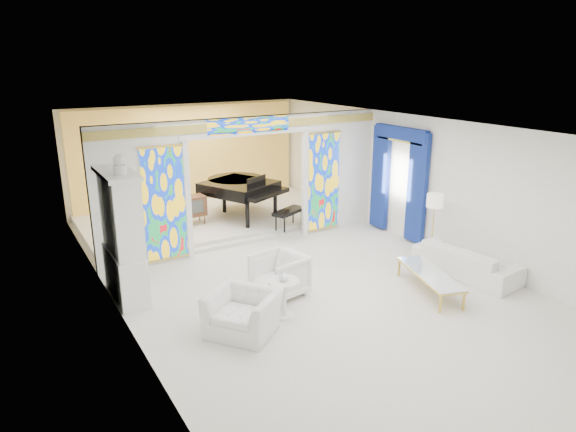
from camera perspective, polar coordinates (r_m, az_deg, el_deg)
floor at (r=10.66m, az=0.56°, el=-6.29°), size 12.00×12.00×0.00m
ceiling at (r=9.87m, az=0.61°, el=9.93°), size 7.00×12.00×0.02m
wall_back at (r=15.48m, az=-11.07°, el=6.60°), size 7.00×0.02×3.00m
wall_left at (r=8.94m, az=-18.98°, el=-1.64°), size 0.02×12.00×3.00m
wall_right at (r=12.29m, az=14.72°, el=3.68°), size 0.02×12.00×3.00m
partition_wall at (r=11.83m, az=-4.44°, el=4.44°), size 7.00×0.22×3.00m
stained_glass_left at (r=11.10m, az=-13.58°, el=1.29°), size 0.90×0.04×2.40m
stained_glass_right at (r=12.82m, az=3.98°, el=3.83°), size 0.90×0.04×2.40m
stained_glass_transom at (r=11.54m, az=-4.34°, el=10.01°), size 2.00×0.04×0.34m
alcove_platform at (r=14.09m, az=-8.10°, el=-0.19°), size 6.80×3.80×0.18m
gold_curtain_back at (r=15.37m, az=-10.91°, el=6.54°), size 6.70×0.10×2.90m
chandelier at (r=13.55m, az=-7.58°, el=9.81°), size 0.48×0.48×0.30m
blue_drapes at (r=12.70m, az=12.20°, el=4.63°), size 0.14×1.85×2.65m
china_cabinet at (r=9.66m, az=-17.91°, el=-2.25°), size 0.56×1.46×2.72m
armchair_left at (r=8.36m, az=-5.08°, el=-10.67°), size 1.39×1.41×0.69m
armchair_right at (r=9.55m, az=-0.97°, el=-6.57°), size 1.01×0.99×0.80m
sofa at (r=11.03m, az=19.19°, el=-4.72°), size 1.05×2.21×0.62m
side_table at (r=8.77m, az=-0.46°, el=-8.55°), size 0.67×0.67×0.66m
vase at (r=8.63m, az=-0.47°, el=-6.65°), size 0.19×0.19×0.17m
coffee_table at (r=10.03m, az=15.48°, el=-6.25°), size 1.04×1.84×0.39m
floor_lamp at (r=11.45m, az=15.99°, el=1.31°), size 0.45×0.45×1.46m
grand_piano at (r=13.73m, az=-5.38°, el=3.28°), size 2.22×3.31×1.18m
tv_console at (r=13.24m, az=-10.55°, el=1.10°), size 0.65×0.46×0.73m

